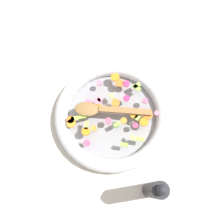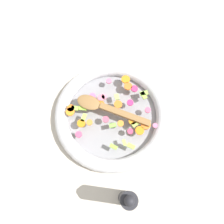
# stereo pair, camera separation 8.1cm
# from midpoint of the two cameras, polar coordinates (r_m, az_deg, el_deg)

# --- Properties ---
(ground_plane) EXTENTS (4.00, 4.00, 0.00)m
(ground_plane) POSITION_cam_midpoint_polar(r_m,az_deg,el_deg) (0.86, 2.68, -1.50)
(ground_plane) COLOR beige
(skillet) EXTENTS (0.44, 0.44, 0.05)m
(skillet) POSITION_cam_midpoint_polar(r_m,az_deg,el_deg) (0.84, 2.75, -1.03)
(skillet) COLOR gray
(skillet) RESTS_ON ground_plane
(chopped_vegetables) EXTENTS (0.35, 0.30, 0.01)m
(chopped_vegetables) POSITION_cam_midpoint_polar(r_m,az_deg,el_deg) (0.81, 3.45, 0.06)
(chopped_vegetables) COLOR orange
(chopped_vegetables) RESTS_ON skillet
(wooden_spoon) EXTENTS (0.29, 0.06, 0.01)m
(wooden_spoon) POSITION_cam_midpoint_polar(r_m,az_deg,el_deg) (0.80, 0.98, 0.60)
(wooden_spoon) COLOR olive
(wooden_spoon) RESTS_ON chopped_vegetables
(pepper_mill) EXTENTS (0.05, 0.05, 0.23)m
(pepper_mill) POSITION_cam_midpoint_polar(r_m,az_deg,el_deg) (0.72, 7.40, -22.14)
(pepper_mill) COLOR #232328
(pepper_mill) RESTS_ON ground_plane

